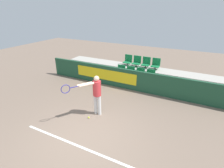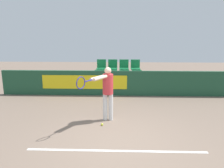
{
  "view_description": "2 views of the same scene",
  "coord_description": "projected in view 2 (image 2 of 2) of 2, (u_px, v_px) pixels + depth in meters",
  "views": [
    {
      "loc": [
        2.92,
        -3.62,
        3.94
      ],
      "look_at": [
        -0.2,
        2.51,
        0.89
      ],
      "focal_mm": 28.0,
      "sensor_mm": 36.0,
      "label": 1
    },
    {
      "loc": [
        0.05,
        -4.84,
        2.59
      ],
      "look_at": [
        -0.2,
        2.63,
        0.84
      ],
      "focal_mm": 35.0,
      "sensor_mm": 36.0,
      "label": 2
    }
  ],
  "objects": [
    {
      "name": "stadium_chair_3",
      "position": [
        137.0,
        78.0,
        9.85
      ],
      "size": [
        0.45,
        0.4,
        0.61
      ],
      "color": "#333333",
      "rests_on": "bleacher_tier_front"
    },
    {
      "name": "ground_plane",
      "position": [
        117.0,
        142.0,
        5.3
      ],
      "size": [
        30.0,
        30.0,
        0.0
      ],
      "primitive_type": "plane",
      "color": "#7A6656"
    },
    {
      "name": "stadium_chair_6",
      "position": [
        124.0,
        66.0,
        10.78
      ],
      "size": [
        0.45,
        0.4,
        0.61
      ],
      "color": "#333333",
      "rests_on": "bleacher_tier_middle"
    },
    {
      "name": "bleacher_tier_middle",
      "position": [
        118.0,
        79.0,
        10.81
      ],
      "size": [
        9.47,
        1.02,
        0.71
      ],
      "color": "#ADA89E",
      "rests_on": "ground"
    },
    {
      "name": "stadium_chair_1",
      "position": [
        112.0,
        78.0,
        9.89
      ],
      "size": [
        0.45,
        0.4,
        0.61
      ],
      "color": "#333333",
      "rests_on": "bleacher_tier_front"
    },
    {
      "name": "stadium_chair_7",
      "position": [
        135.0,
        67.0,
        10.76
      ],
      "size": [
        0.45,
        0.4,
        0.61
      ],
      "color": "#333333",
      "rests_on": "bleacher_tier_middle"
    },
    {
      "name": "court_baseline",
      "position": [
        116.0,
        151.0,
        4.92
      ],
      "size": [
        4.08,
        0.08,
        0.01
      ],
      "color": "white",
      "rests_on": "ground"
    },
    {
      "name": "stadium_chair_2",
      "position": [
        124.0,
        78.0,
        9.87
      ],
      "size": [
        0.45,
        0.4,
        0.61
      ],
      "color": "#333333",
      "rests_on": "bleacher_tier_front"
    },
    {
      "name": "tennis_ball",
      "position": [
        102.0,
        124.0,
        6.27
      ],
      "size": [
        0.07,
        0.07,
        0.07
      ],
      "color": "#CCDB33",
      "rests_on": "ground"
    },
    {
      "name": "stadium_chair_5",
      "position": [
        113.0,
        66.0,
        10.8
      ],
      "size": [
        0.45,
        0.4,
        0.61
      ],
      "color": "#333333",
      "rests_on": "bleacher_tier_middle"
    },
    {
      "name": "stadium_chair_4",
      "position": [
        101.0,
        66.0,
        10.82
      ],
      "size": [
        0.45,
        0.4,
        0.61
      ],
      "color": "#333333",
      "rests_on": "bleacher_tier_middle"
    },
    {
      "name": "bleacher_tier_front",
      "position": [
        118.0,
        88.0,
        9.86
      ],
      "size": [
        9.47,
        1.02,
        0.36
      ],
      "color": "#ADA89E",
      "rests_on": "ground"
    },
    {
      "name": "tennis_player",
      "position": [
        107.0,
        89.0,
        6.41
      ],
      "size": [
        0.88,
        1.3,
        1.63
      ],
      "rotation": [
        0.0,
        0.0,
        -0.56
      ],
      "color": "silver",
      "rests_on": "ground"
    },
    {
      "name": "barrier_wall",
      "position": [
        117.0,
        83.0,
        9.21
      ],
      "size": [
        9.87,
        0.14,
        1.06
      ],
      "color": "#1E4C33",
      "rests_on": "ground"
    },
    {
      "name": "stadium_chair_0",
      "position": [
        100.0,
        77.0,
        9.91
      ],
      "size": [
        0.45,
        0.4,
        0.61
      ],
      "color": "#333333",
      "rests_on": "bleacher_tier_front"
    }
  ]
}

